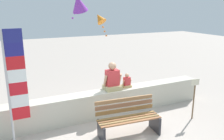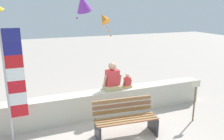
{
  "view_description": "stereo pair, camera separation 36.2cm",
  "coord_description": "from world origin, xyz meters",
  "px_view_note": "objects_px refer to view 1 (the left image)",
  "views": [
    {
      "loc": [
        -2.44,
        -4.76,
        3.06
      ],
      "look_at": [
        0.26,
        0.99,
        1.35
      ],
      "focal_mm": 36.92,
      "sensor_mm": 36.0,
      "label": 1
    },
    {
      "loc": [
        -2.11,
        -4.9,
        3.06
      ],
      "look_at": [
        0.26,
        0.99,
        1.35
      ],
      "focal_mm": 36.92,
      "sensor_mm": 36.0,
      "label": 2
    }
  ],
  "objects_px": {
    "flag_banner": "(14,81)",
    "park_bench": "(128,119)",
    "person_adult": "(112,79)",
    "sign_post": "(194,95)",
    "kite_purple": "(79,4)",
    "kite_orange": "(100,19)",
    "person_child": "(127,82)"
  },
  "relations": [
    {
      "from": "flag_banner",
      "to": "park_bench",
      "type": "bearing_deg",
      "value": -16.94
    },
    {
      "from": "person_adult",
      "to": "sign_post",
      "type": "height_order",
      "value": "person_adult"
    },
    {
      "from": "kite_purple",
      "to": "kite_orange",
      "type": "bearing_deg",
      "value": -2.58
    },
    {
      "from": "park_bench",
      "to": "flag_banner",
      "type": "distance_m",
      "value": 2.8
    },
    {
      "from": "person_child",
      "to": "kite_orange",
      "type": "bearing_deg",
      "value": 83.87
    },
    {
      "from": "flag_banner",
      "to": "sign_post",
      "type": "distance_m",
      "value": 4.67
    },
    {
      "from": "person_adult",
      "to": "person_child",
      "type": "bearing_deg",
      "value": 0.06
    },
    {
      "from": "park_bench",
      "to": "kite_purple",
      "type": "distance_m",
      "value": 4.99
    },
    {
      "from": "park_bench",
      "to": "person_child",
      "type": "height_order",
      "value": "person_child"
    },
    {
      "from": "person_child",
      "to": "sign_post",
      "type": "height_order",
      "value": "sign_post"
    },
    {
      "from": "kite_purple",
      "to": "kite_orange",
      "type": "distance_m",
      "value": 1.0
    },
    {
      "from": "sign_post",
      "to": "person_child",
      "type": "bearing_deg",
      "value": 137.34
    },
    {
      "from": "flag_banner",
      "to": "kite_orange",
      "type": "bearing_deg",
      "value": 44.35
    },
    {
      "from": "park_bench",
      "to": "person_child",
      "type": "xyz_separation_m",
      "value": [
        0.65,
        1.26,
        0.5
      ]
    },
    {
      "from": "kite_orange",
      "to": "kite_purple",
      "type": "bearing_deg",
      "value": 177.42
    },
    {
      "from": "flag_banner",
      "to": "kite_purple",
      "type": "xyz_separation_m",
      "value": [
        2.58,
        3.37,
        1.71
      ]
    },
    {
      "from": "person_child",
      "to": "kite_purple",
      "type": "distance_m",
      "value": 3.71
    },
    {
      "from": "person_adult",
      "to": "flag_banner",
      "type": "height_order",
      "value": "flag_banner"
    },
    {
      "from": "sign_post",
      "to": "person_adult",
      "type": "bearing_deg",
      "value": 145.5
    },
    {
      "from": "person_child",
      "to": "flag_banner",
      "type": "relative_size",
      "value": 0.16
    },
    {
      "from": "person_child",
      "to": "kite_purple",
      "type": "bearing_deg",
      "value": 100.41
    },
    {
      "from": "person_adult",
      "to": "kite_purple",
      "type": "xyz_separation_m",
      "value": [
        -0.04,
        2.86,
        2.15
      ]
    },
    {
      "from": "kite_orange",
      "to": "flag_banner",
      "type": "bearing_deg",
      "value": -135.65
    },
    {
      "from": "park_bench",
      "to": "flag_banner",
      "type": "relative_size",
      "value": 0.6
    },
    {
      "from": "person_child",
      "to": "sign_post",
      "type": "bearing_deg",
      "value": -42.66
    },
    {
      "from": "park_bench",
      "to": "person_adult",
      "type": "height_order",
      "value": "person_adult"
    },
    {
      "from": "kite_purple",
      "to": "kite_orange",
      "type": "xyz_separation_m",
      "value": [
        0.83,
        -0.04,
        -0.56
      ]
    },
    {
      "from": "kite_purple",
      "to": "sign_post",
      "type": "xyz_separation_m",
      "value": [
        1.95,
        -4.17,
        -2.51
      ]
    },
    {
      "from": "person_child",
      "to": "flag_banner",
      "type": "xyz_separation_m",
      "value": [
        -3.11,
        -0.51,
        0.6
      ]
    },
    {
      "from": "kite_purple",
      "to": "sign_post",
      "type": "bearing_deg",
      "value": -64.97
    },
    {
      "from": "sign_post",
      "to": "kite_purple",
      "type": "bearing_deg",
      "value": 115.03
    },
    {
      "from": "flag_banner",
      "to": "kite_purple",
      "type": "bearing_deg",
      "value": 52.56
    }
  ]
}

